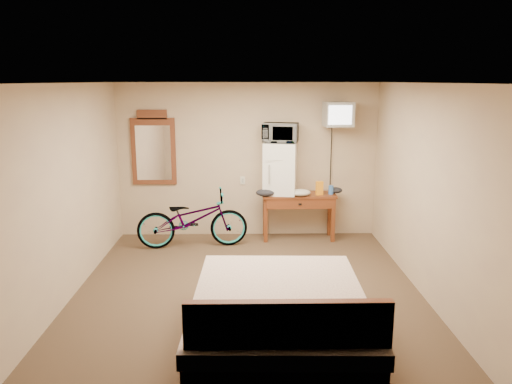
% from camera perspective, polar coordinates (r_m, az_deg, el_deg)
% --- Properties ---
extents(room, '(4.60, 4.64, 2.50)m').
position_cam_1_polar(room, '(5.89, -0.97, 0.10)').
color(room, '#493824').
rests_on(room, ground).
extents(desk, '(1.18, 0.47, 0.75)m').
position_cam_1_polar(desk, '(8.03, 4.91, -1.21)').
color(desk, maroon).
rests_on(desk, floor).
extents(mini_fridge, '(0.57, 0.55, 0.82)m').
position_cam_1_polar(mini_fridge, '(7.95, 2.76, 2.74)').
color(mini_fridge, white).
rests_on(mini_fridge, desk).
extents(microwave, '(0.60, 0.47, 0.30)m').
position_cam_1_polar(microwave, '(7.87, 2.80, 6.78)').
color(microwave, white).
rests_on(microwave, mini_fridge).
extents(snack_bag, '(0.12, 0.09, 0.22)m').
position_cam_1_polar(snack_bag, '(7.97, 7.26, 0.45)').
color(snack_bag, orange).
rests_on(snack_bag, desk).
extents(blue_cup, '(0.08, 0.08, 0.14)m').
position_cam_1_polar(blue_cup, '(8.04, 8.56, 0.25)').
color(blue_cup, '#396DC3').
rests_on(blue_cup, desk).
extents(cloth_cream, '(0.34, 0.26, 0.10)m').
position_cam_1_polar(cloth_cream, '(7.88, 5.05, -0.06)').
color(cloth_cream, beige).
rests_on(cloth_cream, desk).
extents(cloth_dark_a, '(0.30, 0.22, 0.11)m').
position_cam_1_polar(cloth_dark_a, '(7.82, 1.07, -0.07)').
color(cloth_dark_a, black).
rests_on(cloth_dark_a, desk).
extents(cloth_dark_b, '(0.22, 0.18, 0.10)m').
position_cam_1_polar(cloth_dark_b, '(8.12, 9.09, 0.20)').
color(cloth_dark_b, black).
rests_on(cloth_dark_b, desk).
extents(crt_television, '(0.46, 0.57, 0.38)m').
position_cam_1_polar(crt_television, '(7.91, 9.36, 8.76)').
color(crt_television, black).
rests_on(crt_television, room).
extents(wall_mirror, '(0.71, 0.04, 1.21)m').
position_cam_1_polar(wall_mirror, '(8.23, -11.64, 4.87)').
color(wall_mirror, brown).
rests_on(wall_mirror, room).
extents(bicycle, '(1.75, 0.79, 0.89)m').
position_cam_1_polar(bicycle, '(7.73, -7.27, -3.09)').
color(bicycle, black).
rests_on(bicycle, floor).
extents(bed, '(1.69, 2.21, 0.90)m').
position_cam_1_polar(bed, '(4.92, 2.75, -14.38)').
color(bed, brown).
rests_on(bed, floor).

